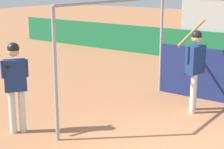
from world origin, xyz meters
The scene contains 3 objects.
batting_cage centered at (-0.53, 2.59, 1.13)m, with size 3.66×4.00×2.49m.
player_batter centered at (-0.95, 2.29, 1.13)m, with size 0.60×0.99×2.02m.
player_waiting centered at (-3.22, -0.83, 1.07)m, with size 0.57×0.75×2.03m.
Camera 1 is at (2.23, -5.29, 2.89)m, focal length 60.00 mm.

